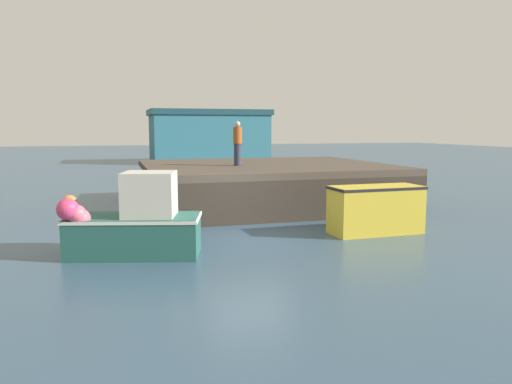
% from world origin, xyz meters
% --- Properties ---
extents(ground, '(120.00, 160.00, 0.10)m').
position_xyz_m(ground, '(0.00, 0.00, -0.05)').
color(ground, '#334C60').
extents(pier, '(9.71, 8.30, 1.67)m').
position_xyz_m(pier, '(2.37, 5.44, 1.40)').
color(pier, '#473D33').
rests_on(pier, ground).
extents(fishing_boat_near_left, '(3.51, 2.23, 2.08)m').
position_xyz_m(fishing_boat_near_left, '(-3.24, -1.11, 0.79)').
color(fishing_boat_near_left, '#23564C').
rests_on(fishing_boat_near_left, ground).
extents(fishing_boat_near_right, '(2.80, 1.21, 1.43)m').
position_xyz_m(fishing_boat_near_right, '(3.81, -0.47, 0.75)').
color(fishing_boat_near_right, gold).
rests_on(fishing_boat_near_right, ground).
extents(rowboat, '(1.92, 1.24, 0.43)m').
position_xyz_m(rowboat, '(4.80, 0.39, 0.20)').
color(rowboat, silver).
rests_on(rowboat, ground).
extents(dockworker, '(0.34, 0.34, 1.73)m').
position_xyz_m(dockworker, '(1.06, 5.40, 2.54)').
color(dockworker, '#2D3342').
rests_on(dockworker, pier).
extents(warehouse, '(10.76, 6.06, 4.78)m').
position_xyz_m(warehouse, '(5.09, 32.03, 2.41)').
color(warehouse, '#2D6B7A').
rests_on(warehouse, ground).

